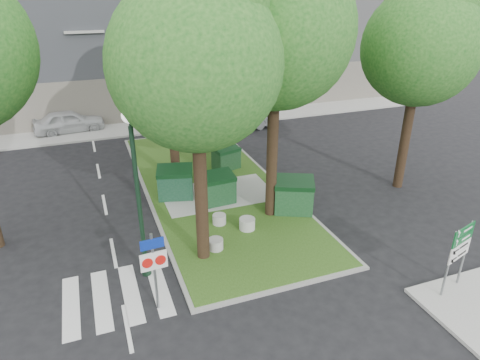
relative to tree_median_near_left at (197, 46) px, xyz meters
name	(u,v)px	position (x,y,z in m)	size (l,w,h in m)	color
ground	(271,291)	(1.41, -2.56, -7.32)	(120.00, 120.00, 0.00)	black
median_island	(212,186)	(1.91, 5.44, -7.26)	(6.00, 16.00, 0.12)	#294C15
median_kerb	(212,187)	(1.91, 5.44, -7.27)	(6.30, 16.30, 0.10)	gray
building_sidewalk	(160,126)	(1.41, 15.94, -7.26)	(42.00, 3.00, 0.12)	#999993
zebra_crossing	(145,290)	(-2.34, -1.06, -7.31)	(5.00, 3.00, 0.01)	silver
tree_median_near_left	(197,46)	(0.00, 0.00, 0.00)	(5.20, 5.20, 10.53)	black
tree_median_near_right	(278,14)	(3.50, 2.00, 0.67)	(5.60, 5.60, 11.46)	black
tree_median_mid	(168,35)	(0.50, 6.50, -0.34)	(4.80, 4.80, 9.99)	black
tree_street_right	(423,35)	(10.50, 2.50, -0.33)	(5.00, 5.00, 10.06)	black
dumpster_a	(175,183)	(0.04, 4.86, -6.49)	(1.81, 1.47, 1.47)	#0E3621
dumpster_b	(217,188)	(1.64, 3.71, -6.53)	(1.56, 1.13, 1.39)	#113B1B
dumpster_c	(226,158)	(3.24, 7.18, -6.60)	(1.54, 1.27, 1.24)	black
dumpster_d	(294,195)	(4.41, 1.80, -6.47)	(1.96, 1.72, 1.52)	#133D1B
bollard_left	(216,244)	(0.45, 0.21, -7.00)	(0.56, 0.56, 0.40)	#A09F9B
bollard_right	(247,224)	(2.04, 1.11, -6.97)	(0.63, 0.63, 0.45)	#AEAEA8
bollard_mid	(219,219)	(1.14, 1.89, -7.00)	(0.54, 0.54, 0.39)	#ACABA7
litter_bin	(234,160)	(3.69, 7.25, -6.83)	(0.42, 0.42, 0.74)	gold
street_lamp	(136,177)	(-2.15, -0.25, -3.69)	(0.46, 0.46, 5.77)	black
traffic_sign_pole	(154,262)	(-2.10, -2.04, -5.63)	(0.79, 0.09, 2.63)	slate
directional_sign	(459,248)	(6.73, -4.56, -5.67)	(1.11, 0.37, 2.30)	slate
car_white	(69,121)	(-4.35, 16.78, -6.57)	(1.76, 4.39, 1.49)	silver
car_silver	(238,119)	(6.24, 13.44, -6.57)	(1.58, 4.53, 1.49)	#A1A4A8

